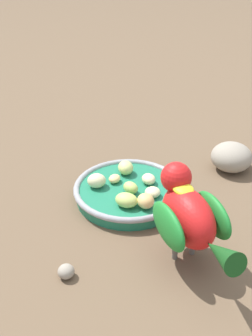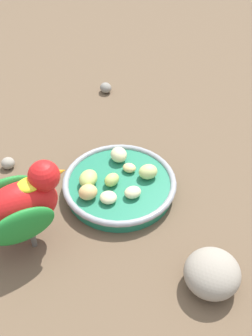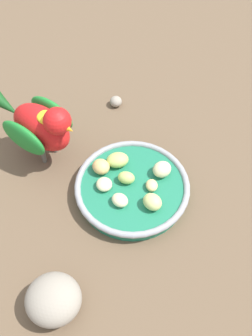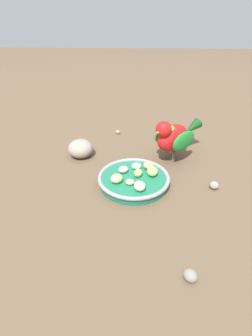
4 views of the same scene
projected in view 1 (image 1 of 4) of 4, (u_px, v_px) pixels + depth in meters
name	position (u px, v px, depth m)	size (l,w,h in m)	color
ground_plane	(124.00, 194.00, 0.90)	(4.00, 4.00, 0.00)	brown
feeding_bowl	(129.00, 192.00, 0.88)	(0.20, 0.20, 0.03)	#1E7251
apple_piece_0	(153.00, 192.00, 0.85)	(0.03, 0.03, 0.02)	beige
apple_piece_1	(131.00, 188.00, 0.85)	(0.03, 0.02, 0.02)	#B2CC66
apple_piece_2	(149.00, 179.00, 0.88)	(0.03, 0.02, 0.02)	beige
apple_piece_3	(97.00, 181.00, 0.87)	(0.03, 0.03, 0.03)	beige
apple_piece_4	(115.00, 178.00, 0.89)	(0.02, 0.02, 0.01)	#E5C67F
apple_piece_5	(126.00, 168.00, 0.91)	(0.03, 0.03, 0.03)	#C6D17A
apple_piece_6	(146.00, 201.00, 0.82)	(0.03, 0.03, 0.02)	tan
apple_piece_7	(126.00, 200.00, 0.82)	(0.04, 0.03, 0.02)	#B2CC66
parrot	(190.00, 216.00, 0.70)	(0.17, 0.17, 0.15)	#59544C
rock_large	(232.00, 157.00, 0.96)	(0.08, 0.08, 0.06)	gray
pebble_0	(66.00, 271.00, 0.71)	(0.03, 0.03, 0.02)	gray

